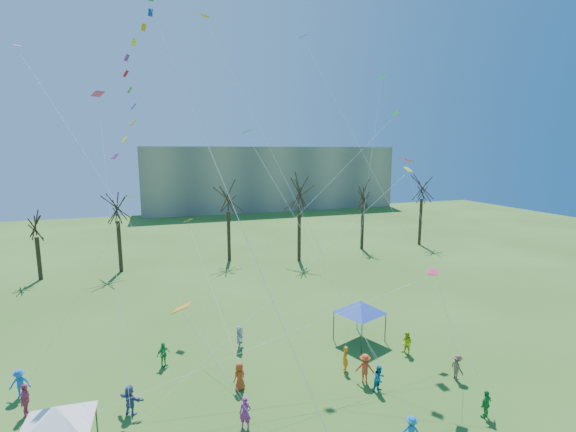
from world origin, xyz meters
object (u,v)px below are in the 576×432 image
object	(u,v)px
distant_building	(270,178)
canopy_tent_white	(56,416)
big_box_kite	(142,71)
canopy_tent_blue	(360,307)

from	to	relation	value
distant_building	canopy_tent_white	xyz separation A→B (m)	(-31.62, -76.94, -4.88)
distant_building	big_box_kite	bearing A→B (deg)	-109.83
distant_building	big_box_kite	distance (m)	81.01
canopy_tent_white	canopy_tent_blue	world-z (taller)	canopy_tent_blue
distant_building	canopy_tent_blue	bearing A→B (deg)	-100.47
big_box_kite	canopy_tent_white	size ratio (longest dim) A/B	5.52
big_box_kite	canopy_tent_blue	bearing A→B (deg)	21.11
canopy_tent_white	canopy_tent_blue	xyz separation A→B (m)	(18.68, 6.86, 0.03)
distant_building	canopy_tent_white	distance (m)	83.32
canopy_tent_white	canopy_tent_blue	distance (m)	19.90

